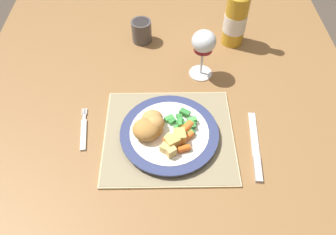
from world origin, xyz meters
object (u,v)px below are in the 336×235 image
at_px(dinner_plate, 169,134).
at_px(fork, 83,131).
at_px(dining_table, 164,100).
at_px(wine_glass, 203,44).
at_px(bottle, 236,15).
at_px(drinking_cup, 141,31).
at_px(table_knife, 255,151).

distance_m(dinner_plate, fork, 0.22).
relative_size(dining_table, dinner_plate, 4.49).
xyz_separation_m(dining_table, fork, (-0.21, -0.19, 0.09)).
bearing_deg(wine_glass, dining_table, -166.87).
xyz_separation_m(bottle, drinking_cup, (-0.30, 0.01, -0.06)).
bearing_deg(dinner_plate, drinking_cup, 101.78).
bearing_deg(dining_table, fork, -138.14).
bearing_deg(wine_glass, dinner_plate, -112.69).
relative_size(table_knife, bottle, 0.75).
bearing_deg(dinner_plate, wine_glass, 67.31).
relative_size(wine_glass, bottle, 0.55).
height_order(dining_table, bottle, bottle).
xyz_separation_m(dinner_plate, table_knife, (0.21, -0.05, -0.01)).
distance_m(fork, drinking_cup, 0.41).
height_order(fork, table_knife, table_knife).
relative_size(dining_table, wine_glass, 7.37).
xyz_separation_m(fork, wine_glass, (0.32, 0.22, 0.11)).
relative_size(dinner_plate, wine_glass, 1.64).
relative_size(dining_table, bottle, 4.02).
distance_m(fork, wine_glass, 0.40).
xyz_separation_m(dining_table, wine_glass, (0.11, 0.03, 0.20)).
distance_m(fork, bottle, 0.58).
height_order(fork, drinking_cup, drinking_cup).
height_order(dinner_plate, wine_glass, wine_glass).
bearing_deg(dining_table, wine_glass, 13.13).
height_order(fork, wine_glass, wine_glass).
height_order(dinner_plate, fork, dinner_plate).
xyz_separation_m(dinner_plate, bottle, (0.21, 0.39, 0.08)).
relative_size(table_knife, wine_glass, 1.38).
xyz_separation_m(dinner_plate, drinking_cup, (-0.08, 0.40, 0.02)).
distance_m(dining_table, dinner_plate, 0.24).
distance_m(dinner_plate, wine_glass, 0.27).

